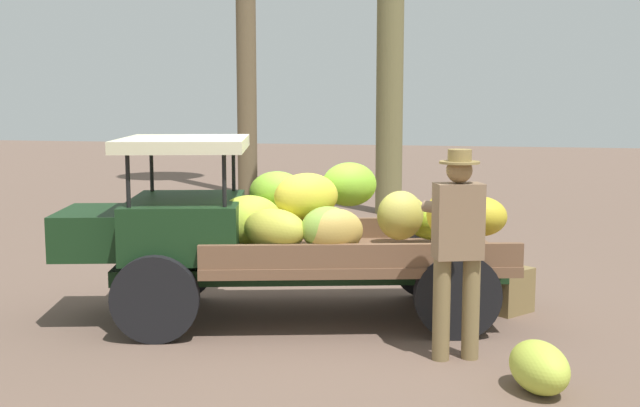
# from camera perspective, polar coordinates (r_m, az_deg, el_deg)

# --- Properties ---
(ground_plane) EXTENTS (60.00, 60.00, 0.00)m
(ground_plane) POSITION_cam_1_polar(r_m,az_deg,el_deg) (8.33, -1.90, -8.07)
(ground_plane) COLOR brown
(truck) EXTENTS (4.66, 2.63, 1.85)m
(truck) POSITION_cam_1_polar(r_m,az_deg,el_deg) (8.08, -2.95, -1.86)
(truck) COLOR black
(truck) RESTS_ON ground
(farmer) EXTENTS (0.55, 0.51, 1.81)m
(farmer) POSITION_cam_1_polar(r_m,az_deg,el_deg) (6.90, 9.76, -2.64)
(farmer) COLOR olive
(farmer) RESTS_ON ground
(wooden_crate) EXTENTS (0.73, 0.71, 0.47)m
(wooden_crate) POSITION_cam_1_polar(r_m,az_deg,el_deg) (8.75, 12.70, -5.89)
(wooden_crate) COLOR olive
(wooden_crate) RESTS_ON ground
(loose_banana_bunch) EXTENTS (0.63, 0.75, 0.41)m
(loose_banana_bunch) POSITION_cam_1_polar(r_m,az_deg,el_deg) (6.46, 15.33, -11.18)
(loose_banana_bunch) COLOR #BED047
(loose_banana_bunch) RESTS_ON ground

